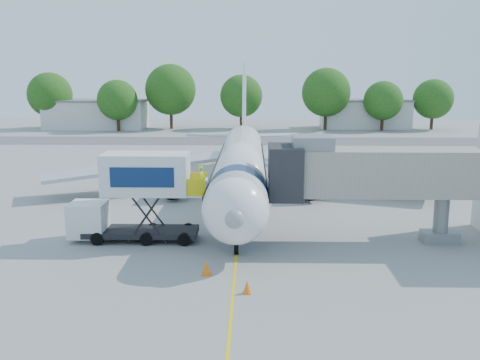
{
  "coord_description": "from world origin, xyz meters",
  "views": [
    {
      "loc": [
        0.87,
        -38.91,
        10.36
      ],
      "look_at": [
        0.08,
        -3.65,
        3.2
      ],
      "focal_mm": 40.0,
      "sensor_mm": 36.0,
      "label": 1
    }
  ],
  "objects_px": {
    "jet_bridge": "(369,173)",
    "ground_tug": "(173,311)",
    "aircraft": "(241,164)",
    "catering_hiloader": "(136,197)"
  },
  "relations": [
    {
      "from": "catering_hiloader",
      "to": "ground_tug",
      "type": "height_order",
      "value": "catering_hiloader"
    },
    {
      "from": "aircraft",
      "to": "ground_tug",
      "type": "relative_size",
      "value": 12.01
    },
    {
      "from": "jet_bridge",
      "to": "ground_tug",
      "type": "bearing_deg",
      "value": -132.21
    },
    {
      "from": "catering_hiloader",
      "to": "ground_tug",
      "type": "distance_m",
      "value": 12.24
    },
    {
      "from": "jet_bridge",
      "to": "aircraft",
      "type": "bearing_deg",
      "value": 125.7
    },
    {
      "from": "aircraft",
      "to": "catering_hiloader",
      "type": "xyz_separation_m",
      "value": [
        -6.27,
        -11.12,
        -0.19
      ]
    },
    {
      "from": "jet_bridge",
      "to": "ground_tug",
      "type": "xyz_separation_m",
      "value": [
        -10.34,
        -11.4,
        -3.69
      ]
    },
    {
      "from": "ground_tug",
      "to": "jet_bridge",
      "type": "bearing_deg",
      "value": 49.96
    },
    {
      "from": "jet_bridge",
      "to": "ground_tug",
      "type": "relative_size",
      "value": 4.42
    },
    {
      "from": "catering_hiloader",
      "to": "ground_tug",
      "type": "relative_size",
      "value": 2.71
    }
  ]
}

